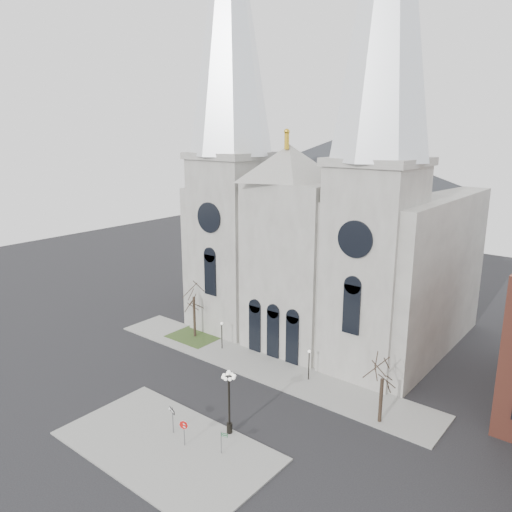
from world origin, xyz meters
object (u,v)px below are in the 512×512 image
Objects in this scene: stop_sign at (184,427)px; street_name_sign at (222,440)px; globe_lamp at (229,394)px; one_way_sign at (173,416)px.

stop_sign reaches higher than street_name_sign.
one_way_sign is at bearing -141.34° from globe_lamp.
stop_sign is 0.96× the size of one_way_sign.
street_name_sign is at bearing 25.51° from one_way_sign.
one_way_sign reaches higher than stop_sign.
globe_lamp is at bearing 58.48° from one_way_sign.
one_way_sign is 1.22× the size of street_name_sign.
one_way_sign is (-2.01, 0.60, -0.05)m from stop_sign.
stop_sign is at bearing 3.19° from one_way_sign.
street_name_sign is (5.13, 0.51, -0.41)m from one_way_sign.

